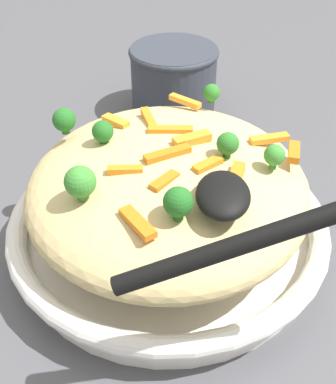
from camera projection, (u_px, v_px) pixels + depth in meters
ground_plane at (168, 244)px, 0.47m from camera, size 2.40×2.40×0.00m
serving_bowl at (168, 227)px, 0.46m from camera, size 0.29×0.29×0.04m
pasta_mound at (168, 186)px, 0.43m from camera, size 0.26×0.25×0.07m
carrot_piece_0 at (294, 152)px, 0.42m from camera, size 0.03×0.01×0.01m
carrot_piece_1 at (169, 154)px, 0.40m from camera, size 0.03×0.04×0.01m
carrot_piece_2 at (116, 122)px, 0.45m from camera, size 0.02×0.03×0.01m
carrot_piece_3 at (192, 139)px, 0.42m from camera, size 0.03×0.03×0.01m
carrot_piece_4 at (160, 181)px, 0.38m from camera, size 0.03×0.02×0.01m
carrot_piece_5 at (150, 120)px, 0.45m from camera, size 0.04×0.02×0.01m
carrot_piece_6 at (269, 139)px, 0.43m from camera, size 0.02×0.04×0.01m
carrot_piece_7 at (125, 170)px, 0.39m from camera, size 0.01×0.03×0.01m
carrot_piece_8 at (185, 101)px, 0.49m from camera, size 0.03×0.03×0.01m
carrot_piece_9 at (169, 130)px, 0.44m from camera, size 0.01×0.04×0.01m
carrot_piece_10 at (235, 179)px, 0.38m from camera, size 0.04×0.02×0.01m
carrot_piece_11 at (138, 223)px, 0.35m from camera, size 0.03×0.03×0.01m
carrot_piece_12 at (208, 166)px, 0.39m from camera, size 0.02×0.03×0.01m
broccoli_floret_0 at (103, 132)px, 0.42m from camera, size 0.02×0.02×0.02m
broccoli_floret_1 at (228, 142)px, 0.40m from camera, size 0.02×0.02×0.02m
broccoli_floret_2 at (64, 120)px, 0.44m from camera, size 0.02×0.02×0.02m
broccoli_floret_3 at (212, 93)px, 0.49m from camera, size 0.02×0.02×0.02m
broccoli_floret_4 at (178, 202)px, 0.34m from camera, size 0.02×0.02×0.03m
broccoli_floret_5 at (274, 156)px, 0.40m from camera, size 0.02×0.02×0.02m
broccoli_floret_6 at (80, 182)px, 0.36m from camera, size 0.02×0.02×0.03m
serving_spoon at (232, 209)px, 0.32m from camera, size 0.13×0.16×0.07m
companion_bowl at (174, 77)px, 0.66m from camera, size 0.12×0.12×0.09m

